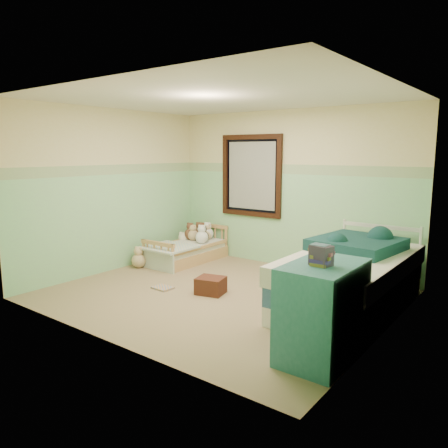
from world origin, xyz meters
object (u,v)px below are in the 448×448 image
Objects in this scene: plush_floor_cream at (184,248)px; dresser at (322,311)px; twin_bed_frame at (349,300)px; plush_floor_tan at (139,261)px; red_pillow at (211,285)px; floor_book at (163,288)px; toddler_bed_frame at (187,256)px.

plush_floor_cream is 0.33× the size of dresser.
plush_floor_tan is at bearing -175.80° from twin_bed_frame.
plush_floor_tan is at bearing 170.05° from red_pillow.
twin_bed_frame is at bearing 21.63° from floor_book.
red_pillow is (-1.93, 0.80, -0.33)m from dresser.
plush_floor_cream is 1.04m from plush_floor_tan.
red_pillow is 1.31× the size of floor_book.
plush_floor_tan is at bearing 163.23° from dresser.
red_pillow is at bearing 157.48° from dresser.
red_pillow reaches higher than floor_book.
dresser is (0.27, -1.35, 0.33)m from twin_bed_frame.
red_pillow reaches higher than toddler_bed_frame.
plush_floor_cream is 0.83× the size of red_pillow.
floor_book is at bearing -26.71° from plush_floor_tan.
toddler_bed_frame is 0.40m from plush_floor_cream.
floor_book is at bearing -159.73° from red_pillow.
plush_floor_cream is at bearing 166.79° from twin_bed_frame.
plush_floor_cream reaches higher than plush_floor_tan.
plush_floor_cream reaches higher than toddler_bed_frame.
toddler_bed_frame reaches higher than floor_book.
plush_floor_tan reaches higher than red_pillow.
red_pillow is at bearing 22.96° from floor_book.
plush_floor_cream is 4.24m from dresser.
twin_bed_frame is at bearing -10.02° from toddler_bed_frame.
toddler_bed_frame is at bearing 67.78° from plush_floor_tan.
twin_bed_frame is at bearing 4.20° from plush_floor_tan.
plush_floor_cream is at bearing 149.49° from dresser.
floor_book is at bearing -60.44° from toddler_bed_frame.
twin_bed_frame is (3.38, -0.79, -0.04)m from plush_floor_cream.
red_pillow is (1.74, -0.30, -0.01)m from plush_floor_tan.
plush_floor_tan is 3.84m from dresser.
dresser is (3.34, -1.90, 0.35)m from toddler_bed_frame.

